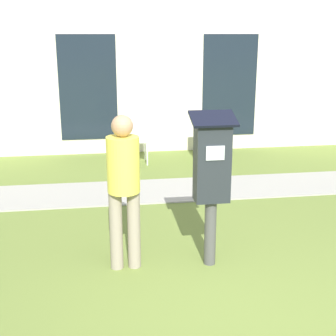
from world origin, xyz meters
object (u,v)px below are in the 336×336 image
(person_standing, at_px, (124,181))
(outdoor_chair_middle, at_px, (208,133))
(parking_meter, at_px, (212,170))
(outdoor_chair_left, at_px, (135,134))

(person_standing, xyz_separation_m, outdoor_chair_middle, (1.77, 3.94, -0.40))
(parking_meter, xyz_separation_m, person_standing, (-0.87, 0.05, -0.09))
(person_standing, distance_m, outdoor_chair_left, 4.12)
(person_standing, bearing_deg, outdoor_chair_left, 96.71)
(person_standing, bearing_deg, outdoor_chair_middle, 78.54)
(person_standing, xyz_separation_m, outdoor_chair_left, (0.43, 4.07, -0.40))
(parking_meter, bearing_deg, outdoor_chair_middle, 77.24)
(person_standing, bearing_deg, parking_meter, 9.29)
(outdoor_chair_middle, bearing_deg, person_standing, -125.15)
(parking_meter, bearing_deg, outdoor_chair_left, 96.03)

